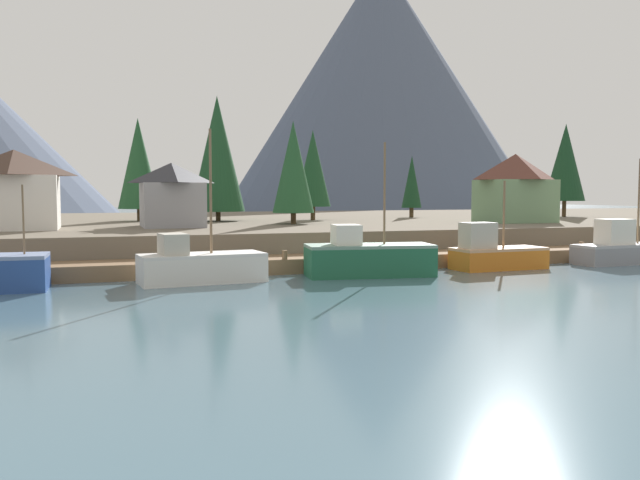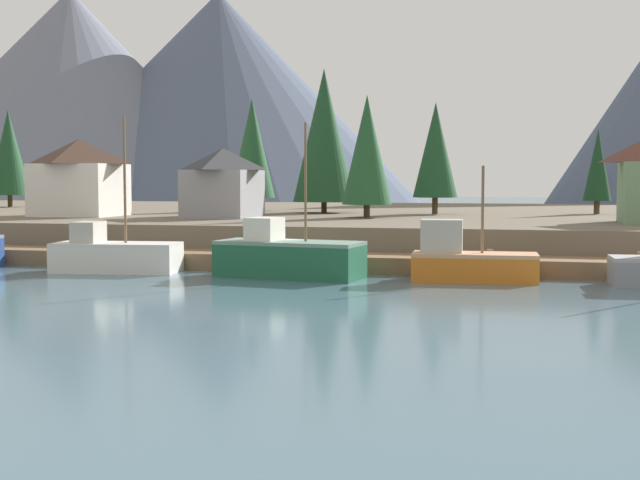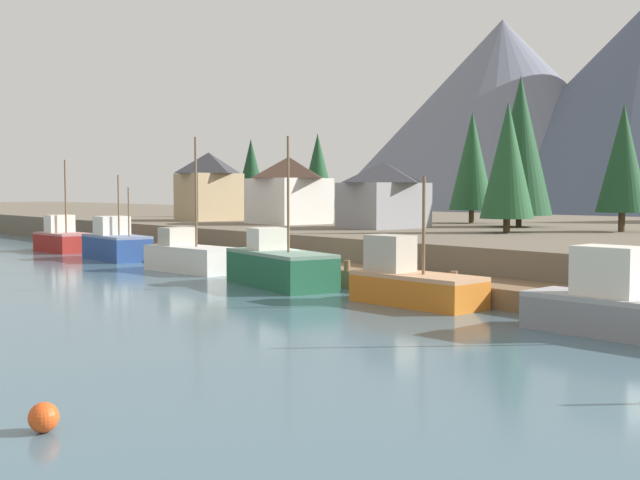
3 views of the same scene
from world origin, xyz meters
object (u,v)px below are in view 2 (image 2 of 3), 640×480
object	(u,v)px
fishing_boat_green	(288,257)
conifer_back_right	(324,135)
conifer_near_left	(435,150)
conifer_back_left	(9,153)
fishing_boat_orange	(469,261)
house_grey	(223,182)
fishing_boat_white	(114,255)
house_white	(79,177)
conifer_centre	(252,148)
conifer_near_right	(367,150)
conifer_mid_left	(598,165)

from	to	relation	value
fishing_boat_green	conifer_back_right	size ratio (longest dim) A/B	0.67
conifer_near_left	conifer_back_left	world-z (taller)	conifer_back_left
fishing_boat_green	conifer_near_left	world-z (taller)	conifer_near_left
fishing_boat_orange	fishing_boat_green	bearing A→B (deg)	-179.09
house_grey	fishing_boat_white	bearing A→B (deg)	-91.23
fishing_boat_white	fishing_boat_orange	distance (m)	20.88
house_grey	conifer_back_right	bearing A→B (deg)	60.83
fishing_boat_green	house_white	distance (m)	29.24
conifer_near_left	conifer_centre	world-z (taller)	conifer_centre
fishing_boat_green	conifer_near_right	size ratio (longest dim) A/B	0.90
conifer_back_right	conifer_back_left	bearing A→B (deg)	168.18
house_white	conifer_mid_left	size ratio (longest dim) A/B	0.92
conifer_mid_left	conifer_near_right	bearing A→B (deg)	-147.30
house_grey	house_white	size ratio (longest dim) A/B	0.99
house_grey	conifer_centre	bearing A→B (deg)	97.95
fishing_boat_green	conifer_centre	size ratio (longest dim) A/B	0.81
fishing_boat_orange	conifer_mid_left	bearing A→B (deg)	70.93
conifer_near_left	conifer_near_right	size ratio (longest dim) A/B	1.00
fishing_boat_white	fishing_boat_orange	bearing A→B (deg)	-5.00
conifer_near_right	house_white	bearing A→B (deg)	-174.72
conifer_near_left	conifer_mid_left	size ratio (longest dim) A/B	1.30
house_white	conifer_near_left	world-z (taller)	conifer_near_left
fishing_boat_white	conifer_mid_left	world-z (taller)	conifer_mid_left
conifer_near_left	conifer_centre	distance (m)	18.24
fishing_boat_green	conifer_centre	world-z (taller)	conifer_centre
house_white	conifer_back_right	world-z (taller)	conifer_back_right
fishing_boat_white	conifer_near_left	bearing A→B (deg)	53.58
fishing_boat_orange	conifer_back_left	bearing A→B (deg)	142.22
conifer_mid_left	conifer_centre	xyz separation A→B (m)	(-31.43, 0.27, 1.73)
fishing_boat_white	conifer_near_left	size ratio (longest dim) A/B	0.96
conifer_mid_left	conifer_back_right	bearing A→B (deg)	-173.34
conifer_mid_left	conifer_back_left	distance (m)	60.75
conifer_centre	conifer_back_left	bearing A→B (deg)	170.88
house_grey	house_white	xyz separation A→B (m)	(-12.25, -0.62, 0.42)
fishing_boat_white	conifer_back_right	world-z (taller)	conifer_back_right
fishing_boat_white	conifer_back_left	distance (m)	48.06
conifer_near_right	conifer_near_left	bearing A→B (deg)	60.21
house_white	conifer_centre	bearing A→B (deg)	53.73
fishing_boat_white	fishing_boat_orange	world-z (taller)	fishing_boat_white
fishing_boat_white	conifer_back_right	size ratio (longest dim) A/B	0.72
house_grey	conifer_near_right	size ratio (longest dim) A/B	0.70
conifer_near_right	conifer_back_left	size ratio (longest dim) A/B	0.92
fishing_boat_white	fishing_boat_orange	xyz separation A→B (m)	(20.88, 0.33, 0.04)
house_grey	conifer_near_left	world-z (taller)	conifer_near_left
fishing_boat_green	fishing_boat_white	bearing A→B (deg)	-173.24
house_white	conifer_near_right	size ratio (longest dim) A/B	0.70
fishing_boat_green	conifer_back_right	distance (m)	30.45
fishing_boat_orange	conifer_back_right	xyz separation A→B (m)	(-14.64, 28.29, 8.36)
house_grey	conifer_near_left	distance (m)	18.72
conifer_mid_left	fishing_boat_green	bearing A→B (deg)	-121.06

